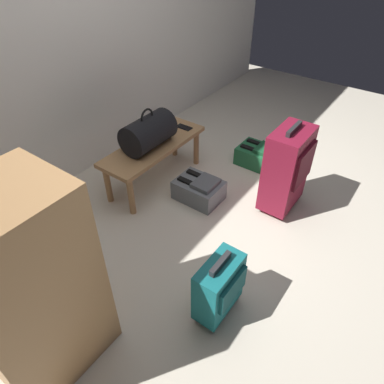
# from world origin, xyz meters

# --- Properties ---
(ground_plane) EXTENTS (6.60, 6.60, 0.00)m
(ground_plane) POSITION_xyz_m (0.00, 0.00, 0.00)
(ground_plane) COLOR beige
(back_wall) EXTENTS (6.00, 0.10, 2.80)m
(back_wall) POSITION_xyz_m (0.00, 1.60, 1.40)
(back_wall) COLOR silver
(back_wall) RESTS_ON ground
(bench) EXTENTS (1.00, 0.36, 0.38)m
(bench) POSITION_xyz_m (0.09, 0.90, 0.32)
(bench) COLOR #A87A4C
(bench) RESTS_ON ground
(duffel_bag_black) EXTENTS (0.44, 0.26, 0.34)m
(duffel_bag_black) POSITION_xyz_m (0.04, 0.90, 0.51)
(duffel_bag_black) COLOR black
(duffel_bag_black) RESTS_ON bench
(cell_phone) EXTENTS (0.07, 0.14, 0.01)m
(cell_phone) POSITION_xyz_m (0.47, 0.86, 0.39)
(cell_phone) COLOR black
(cell_phone) RESTS_ON bench
(suitcase_upright_burgundy) EXTENTS (0.39, 0.26, 0.74)m
(suitcase_upright_burgundy) POSITION_xyz_m (0.42, -0.15, 0.38)
(suitcase_upright_burgundy) COLOR maroon
(suitcase_upright_burgundy) RESTS_ON ground
(suitcase_small_teal) EXTENTS (0.32, 0.19, 0.46)m
(suitcase_small_teal) POSITION_xyz_m (-0.70, -0.27, 0.24)
(suitcase_small_teal) COLOR #14666B
(suitcase_small_teal) RESTS_ON ground
(backpack_green) EXTENTS (0.28, 0.38, 0.21)m
(backpack_green) POSITION_xyz_m (0.87, 0.28, 0.09)
(backpack_green) COLOR #1E6038
(backpack_green) RESTS_ON ground
(backpack_grey) EXTENTS (0.28, 0.38, 0.21)m
(backpack_grey) POSITION_xyz_m (0.11, 0.44, 0.09)
(backpack_grey) COLOR slate
(backpack_grey) RESTS_ON ground
(side_cabinet) EXTENTS (0.56, 0.44, 1.10)m
(side_cabinet) POSITION_xyz_m (-1.43, 0.32, 0.55)
(side_cabinet) COLOR #A87A4C
(side_cabinet) RESTS_ON ground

